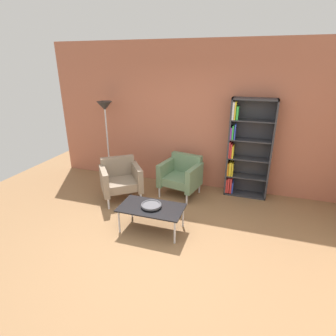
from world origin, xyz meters
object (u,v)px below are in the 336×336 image
(coffee_table_low, at_px, (151,209))
(decorative_bowl, at_px, (151,205))
(armchair_by_bookshelf, at_px, (181,175))
(floor_lamp_torchiere, at_px, (105,116))
(bookshelf_tall, at_px, (245,150))
(armchair_corner_red, at_px, (120,178))

(coffee_table_low, relative_size, decorative_bowl, 3.12)
(coffee_table_low, relative_size, armchair_by_bookshelf, 1.20)
(armchair_by_bookshelf, relative_size, floor_lamp_torchiere, 0.48)
(bookshelf_tall, xyz_separation_m, floor_lamp_torchiere, (-2.88, -0.17, 0.52))
(floor_lamp_torchiere, bearing_deg, armchair_by_bookshelf, -6.66)
(bookshelf_tall, xyz_separation_m, armchair_by_bookshelf, (-1.15, -0.38, -0.51))
(decorative_bowl, bearing_deg, armchair_corner_red, 139.52)
(coffee_table_low, bearing_deg, armchair_by_bookshelf, 85.50)
(coffee_table_low, distance_m, armchair_by_bookshelf, 1.37)
(decorative_bowl, bearing_deg, coffee_table_low, -63.43)
(decorative_bowl, bearing_deg, bookshelf_tall, 53.98)
(floor_lamp_torchiere, bearing_deg, armchair_corner_red, -48.38)
(coffee_table_low, xyz_separation_m, armchair_corner_red, (-0.96, 0.82, 0.05))
(bookshelf_tall, distance_m, armchair_by_bookshelf, 1.32)
(decorative_bowl, xyz_separation_m, floor_lamp_torchiere, (-1.62, 1.56, 1.01))
(bookshelf_tall, distance_m, floor_lamp_torchiere, 2.93)
(armchair_by_bookshelf, xyz_separation_m, armchair_corner_red, (-1.06, -0.54, 0.00))
(coffee_table_low, xyz_separation_m, decorative_bowl, (-0.00, 0.00, 0.07))
(bookshelf_tall, distance_m, coffee_table_low, 2.22)
(armchair_corner_red, bearing_deg, floor_lamp_torchiere, 93.69)
(bookshelf_tall, relative_size, armchair_corner_red, 2.00)
(coffee_table_low, relative_size, floor_lamp_torchiere, 0.57)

